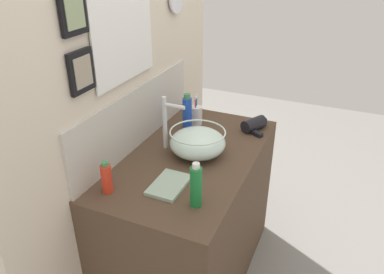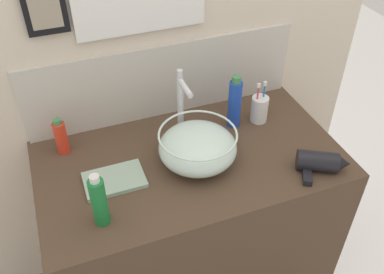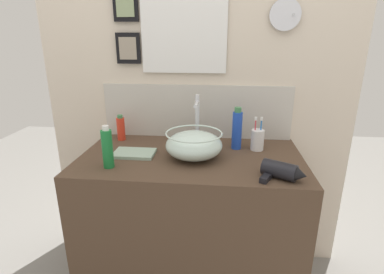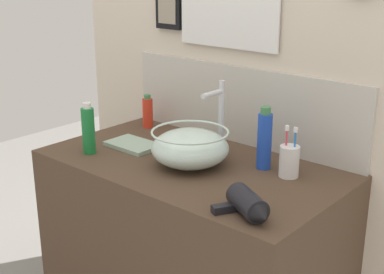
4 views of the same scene
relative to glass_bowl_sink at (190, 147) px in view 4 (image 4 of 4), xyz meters
name	(u,v)px [view 4 (image 4 of 4)]	position (x,y,z in m)	size (l,w,h in m)	color
vanity_counter	(191,260)	(-0.02, 0.02, -0.48)	(1.12, 0.62, 0.83)	#4C3828
back_panel	(247,44)	(-0.02, 0.36, 0.33)	(1.81, 0.09, 2.44)	beige
glass_bowl_sink	(190,147)	(0.00, 0.00, 0.00)	(0.28, 0.28, 0.13)	silver
faucet	(219,113)	(0.00, 0.17, 0.09)	(0.02, 0.12, 0.28)	silver
hair_drier	(248,205)	(0.39, -0.20, -0.03)	(0.20, 0.15, 0.07)	black
toothbrush_cup	(289,161)	(0.32, 0.14, -0.01)	(0.07, 0.07, 0.18)	white
soap_dispenser	(88,130)	(-0.38, -0.15, 0.02)	(0.05, 0.05, 0.20)	#197233
lotion_bottle	(148,112)	(-0.45, 0.23, 0.00)	(0.05, 0.05, 0.15)	red
shampoo_bottle	(264,140)	(0.21, 0.15, 0.04)	(0.05, 0.05, 0.23)	blue
hand_towel	(133,145)	(-0.31, 0.01, -0.06)	(0.21, 0.14, 0.02)	#99B29E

